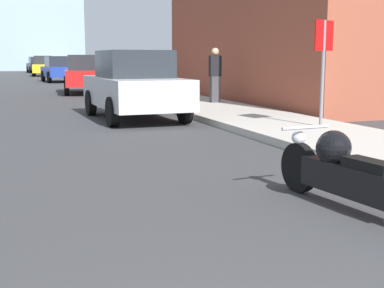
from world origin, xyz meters
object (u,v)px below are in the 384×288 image
parked_car_blue (58,69)px  parked_car_red (86,74)px  parked_car_yellow (43,66)px  parked_car_black (37,65)px  stop_sign (323,54)px  motorcycle (345,172)px  pedestrian (215,75)px  parked_car_silver (134,85)px

parked_car_blue → parked_car_red: bearing=-93.9°
parked_car_blue → parked_car_yellow: size_ratio=0.98×
parked_car_black → stop_sign: (2.72, -49.71, 0.76)m
motorcycle → parked_car_red: size_ratio=0.49×
parked_car_red → pedestrian: 8.60m
parked_car_yellow → stop_sign: size_ratio=2.08×
parked_car_silver → motorcycle: bearing=-90.8°
parked_car_red → parked_car_yellow: size_ratio=1.04×
parked_car_blue → parked_car_yellow: (-0.10, 12.44, 0.01)m
parked_car_red → parked_car_yellow: 24.41m
parked_car_red → parked_car_black: (-0.03, 35.29, -0.01)m
parked_car_red → parked_car_silver: bearing=-85.7°
parked_car_yellow → parked_car_black: size_ratio=0.97×
parked_car_silver → parked_car_yellow: parked_car_yellow is taller
parked_car_yellow → stop_sign: (2.85, -38.83, 0.75)m
motorcycle → parked_car_black: 54.57m
parked_car_black → motorcycle: bearing=-93.3°
motorcycle → parked_car_black: parked_car_black is taller
motorcycle → parked_car_red: (0.14, 19.28, 0.46)m
parked_car_silver → parked_car_red: parked_car_silver is taller
pedestrian → parked_car_black: bearing=93.8°
motorcycle → stop_sign: bearing=53.7°
parked_car_black → pedestrian: pedestrian is taller
parked_car_silver → pedestrian: pedestrian is taller
parked_car_silver → parked_car_blue: bearing=87.5°
parked_car_red → pedestrian: size_ratio=2.69×
parked_car_yellow → pedestrian: size_ratio=2.60×
parked_car_yellow → pedestrian: pedestrian is taller
motorcycle → stop_sign: 5.76m
parked_car_red → pedestrian: pedestrian is taller
parked_car_red → parked_car_blue: 11.97m
parked_car_red → parked_car_blue: parked_car_red is taller
parked_car_yellow → pedestrian: 32.67m
motorcycle → parked_car_red: 19.28m
parked_car_yellow → stop_sign: 38.94m
stop_sign → pedestrian: stop_sign is taller
parked_car_blue → stop_sign: bearing=-88.2°
motorcycle → parked_car_yellow: (-0.02, 43.69, 0.46)m
motorcycle → parked_car_silver: 8.70m
motorcycle → parked_car_silver: size_ratio=0.52×
motorcycle → pedestrian: pedestrian is taller
motorcycle → parked_car_silver: (-0.16, 8.69, 0.47)m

